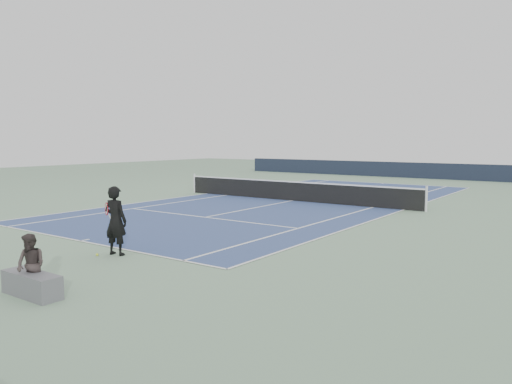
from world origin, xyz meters
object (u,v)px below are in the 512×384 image
Objects in this scene: tennis_net at (293,191)px; spectator_bench at (31,274)px; tennis_ball at (97,255)px; tennis_player at (116,221)px.

spectator_bench is (3.68, -15.53, -0.08)m from tennis_net.
tennis_net is 12.91m from tennis_ball.
tennis_net is 8.83× the size of spectator_bench.
spectator_bench is at bearing -57.95° from tennis_ball.
tennis_player is (2.24, -12.39, 0.39)m from tennis_net.
tennis_player reaches higher than tennis_net.
tennis_player reaches higher than tennis_ball.
tennis_net is at bearing 98.65° from tennis_ball.
tennis_player is at bearing 51.17° from tennis_ball.
spectator_bench is (1.44, -3.15, -0.47)m from tennis_player.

